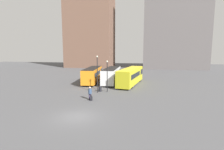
{
  "coord_description": "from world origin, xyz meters",
  "views": [
    {
      "loc": [
        6.57,
        -16.08,
        6.63
      ],
      "look_at": [
        1.01,
        14.61,
        2.34
      ],
      "focal_mm": 28.0,
      "sensor_mm": 36.0,
      "label": 1
    }
  ],
  "objects_px": {
    "bus_2": "(131,76)",
    "lamp_post_1": "(107,73)",
    "suitcase": "(91,99)",
    "lamp_post_0": "(97,71)",
    "bus_0": "(93,74)",
    "bus_1": "(112,75)",
    "traveler": "(90,92)",
    "trash_bin": "(100,89)"
  },
  "relations": [
    {
      "from": "lamp_post_1",
      "to": "bus_0",
      "type": "bearing_deg",
      "value": 120.7
    },
    {
      "from": "traveler",
      "to": "lamp_post_1",
      "type": "height_order",
      "value": "lamp_post_1"
    },
    {
      "from": "lamp_post_0",
      "to": "trash_bin",
      "type": "height_order",
      "value": "lamp_post_0"
    },
    {
      "from": "bus_2",
      "to": "bus_0",
      "type": "bearing_deg",
      "value": 92.52
    },
    {
      "from": "bus_2",
      "to": "suitcase",
      "type": "relative_size",
      "value": 14.49
    },
    {
      "from": "lamp_post_1",
      "to": "bus_2",
      "type": "bearing_deg",
      "value": 65.52
    },
    {
      "from": "traveler",
      "to": "suitcase",
      "type": "distance_m",
      "value": 0.95
    },
    {
      "from": "traveler",
      "to": "lamp_post_1",
      "type": "xyz_separation_m",
      "value": [
        1.37,
        4.98,
        1.96
      ]
    },
    {
      "from": "bus_0",
      "to": "bus_1",
      "type": "relative_size",
      "value": 1.05
    },
    {
      "from": "bus_1",
      "to": "suitcase",
      "type": "distance_m",
      "value": 13.83
    },
    {
      "from": "bus_0",
      "to": "trash_bin",
      "type": "distance_m",
      "value": 9.1
    },
    {
      "from": "bus_1",
      "to": "bus_2",
      "type": "xyz_separation_m",
      "value": [
        4.1,
        -1.11,
        0.07
      ]
    },
    {
      "from": "lamp_post_1",
      "to": "trash_bin",
      "type": "bearing_deg",
      "value": 175.78
    },
    {
      "from": "suitcase",
      "to": "lamp_post_1",
      "type": "height_order",
      "value": "lamp_post_1"
    },
    {
      "from": "bus_1",
      "to": "lamp_post_1",
      "type": "relative_size",
      "value": 2.02
    },
    {
      "from": "lamp_post_0",
      "to": "trash_bin",
      "type": "xyz_separation_m",
      "value": [
        0.19,
        0.89,
        -3.03
      ]
    },
    {
      "from": "bus_2",
      "to": "lamp_post_0",
      "type": "distance_m",
      "value": 9.49
    },
    {
      "from": "bus_2",
      "to": "lamp_post_1",
      "type": "distance_m",
      "value": 8.07
    },
    {
      "from": "bus_0",
      "to": "bus_2",
      "type": "height_order",
      "value": "bus_2"
    },
    {
      "from": "bus_1",
      "to": "trash_bin",
      "type": "distance_m",
      "value": 8.38
    },
    {
      "from": "bus_0",
      "to": "bus_1",
      "type": "xyz_separation_m",
      "value": [
        4.13,
        0.05,
        0.01
      ]
    },
    {
      "from": "bus_1",
      "to": "suitcase",
      "type": "xyz_separation_m",
      "value": [
        -0.26,
        -13.76,
        -1.41
      ]
    },
    {
      "from": "traveler",
      "to": "suitcase",
      "type": "xyz_separation_m",
      "value": [
        0.31,
        -0.41,
        -0.8
      ]
    },
    {
      "from": "bus_2",
      "to": "suitcase",
      "type": "xyz_separation_m",
      "value": [
        -4.36,
        -12.65,
        -1.47
      ]
    },
    {
      "from": "suitcase",
      "to": "lamp_post_0",
      "type": "distance_m",
      "value": 5.6
    },
    {
      "from": "bus_2",
      "to": "traveler",
      "type": "xyz_separation_m",
      "value": [
        -4.67,
        -12.24,
        -0.68
      ]
    },
    {
      "from": "traveler",
      "to": "lamp_post_0",
      "type": "distance_m",
      "value": 4.81
    },
    {
      "from": "bus_1",
      "to": "suitcase",
      "type": "relative_size",
      "value": 12.46
    },
    {
      "from": "bus_0",
      "to": "lamp_post_1",
      "type": "distance_m",
      "value": 9.76
    },
    {
      "from": "bus_0",
      "to": "suitcase",
      "type": "bearing_deg",
      "value": -169.91
    },
    {
      "from": "traveler",
      "to": "trash_bin",
      "type": "distance_m",
      "value": 5.12
    },
    {
      "from": "bus_0",
      "to": "suitcase",
      "type": "height_order",
      "value": "bus_0"
    },
    {
      "from": "suitcase",
      "to": "bus_1",
      "type": "bearing_deg",
      "value": -9.28
    },
    {
      "from": "bus_2",
      "to": "lamp_post_1",
      "type": "relative_size",
      "value": 2.35
    },
    {
      "from": "suitcase",
      "to": "bus_0",
      "type": "bearing_deg",
      "value": 7.58
    },
    {
      "from": "suitcase",
      "to": "lamp_post_0",
      "type": "bearing_deg",
      "value": -3.57
    },
    {
      "from": "trash_bin",
      "to": "bus_2",
      "type": "bearing_deg",
      "value": 57.64
    },
    {
      "from": "bus_1",
      "to": "lamp_post_0",
      "type": "bearing_deg",
      "value": 175.16
    },
    {
      "from": "lamp_post_1",
      "to": "suitcase",
      "type": "bearing_deg",
      "value": -101.09
    },
    {
      "from": "bus_0",
      "to": "lamp_post_1",
      "type": "xyz_separation_m",
      "value": [
        4.93,
        -8.31,
        1.35
      ]
    },
    {
      "from": "suitcase",
      "to": "traveler",
      "type": "bearing_deg",
      "value": 28.94
    },
    {
      "from": "traveler",
      "to": "trash_bin",
      "type": "relative_size",
      "value": 2.16
    }
  ]
}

